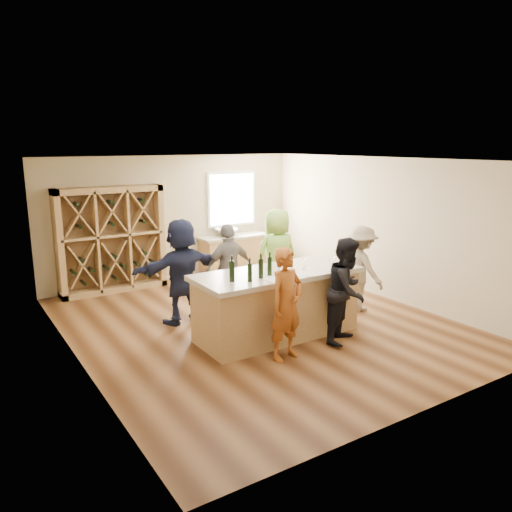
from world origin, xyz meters
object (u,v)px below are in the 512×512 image
wine_bottle_d (261,269)px  person_near_right (347,290)px  person_near_left (286,304)px  person_far_mid (229,269)px  wine_bottle_a (232,271)px  person_server (361,268)px  person_far_left (182,271)px  person_far_right (277,256)px  wine_bottle_e (270,266)px  wine_rack (111,240)px  wine_bottle_b (250,273)px  tasting_counter_base (277,306)px  sink (227,232)px

wine_bottle_d → person_near_right: 1.41m
person_near_left → person_far_mid: size_ratio=0.99×
wine_bottle_a → person_server: (2.95, 0.36, -0.44)m
person_far_left → wine_bottle_a: bearing=85.4°
person_far_right → person_far_left: person_far_right is taller
wine_bottle_e → person_far_mid: 1.57m
wine_rack → person_far_right: wine_rack is taller
wine_bottle_b → person_server: (2.74, 0.51, -0.42)m
wine_bottle_b → person_near_left: size_ratio=0.17×
wine_bottle_a → person_far_mid: person_far_mid is taller
wine_rack → person_far_mid: bearing=-61.3°
person_near_right → person_far_right: 2.28m
tasting_counter_base → person_far_right: (1.03, 1.49, 0.42)m
person_far_mid → wine_rack: bearing=-63.2°
wine_bottle_b → wine_rack: bearing=100.5°
person_far_right → person_server: bearing=131.7°
tasting_counter_base → person_far_left: size_ratio=1.42×
sink → person_far_mid: 2.79m
tasting_counter_base → wine_bottle_b: 1.04m
wine_bottle_e → person_far_left: bearing=116.5°
person_server → person_near_right: bearing=128.6°
wine_rack → person_near_left: size_ratio=1.34×
tasting_counter_base → person_far_mid: person_far_mid is taller
wine_bottle_a → wine_bottle_b: bearing=-34.9°
person_near_left → person_far_right: size_ratio=0.89×
wine_bottle_b → person_near_right: (1.47, -0.50, -0.39)m
sink → wine_bottle_e: 4.23m
sink → person_far_right: size_ratio=0.29×
tasting_counter_base → person_far_left: person_far_left is taller
sink → person_server: person_server is taller
tasting_counter_base → person_far_left: (-1.01, 1.43, 0.41)m
wine_bottle_a → wine_bottle_d: (0.46, -0.07, -0.01)m
wine_rack → tasting_counter_base: size_ratio=0.85×
wine_bottle_d → person_far_left: person_far_left is taller
wine_bottle_b → wine_bottle_e: 0.48m
person_far_mid → person_far_left: size_ratio=0.91×
tasting_counter_base → wine_rack: bearing=110.6°
person_far_mid → person_far_left: 0.92m
wine_bottle_e → person_far_left: 1.76m
tasting_counter_base → person_near_left: person_near_left is taller
wine_rack → person_near_right: size_ratio=1.32×
person_near_left → tasting_counter_base: bearing=52.0°
wine_bottle_b → wine_bottle_d: size_ratio=0.93×
person_near_right → person_far_mid: size_ratio=1.00×
wine_rack → wine_bottle_e: size_ratio=7.91×
person_near_right → person_far_right: person_far_right is taller
person_near_left → person_far_mid: person_far_mid is taller
wine_rack → person_far_right: (2.50, -2.42, -0.18)m
wine_bottle_a → person_near_left: 0.93m
person_far_right → sink: bearing=-92.0°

